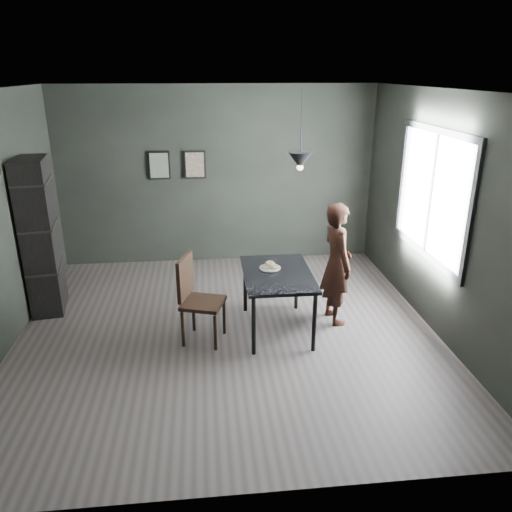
{
  "coord_description": "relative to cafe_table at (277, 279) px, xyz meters",
  "views": [
    {
      "loc": [
        -0.23,
        -5.37,
        3.0
      ],
      "look_at": [
        0.35,
        0.05,
        0.95
      ],
      "focal_mm": 35.0,
      "sensor_mm": 36.0,
      "label": 1
    }
  ],
  "objects": [
    {
      "name": "wood_chair",
      "position": [
        -0.97,
        -0.14,
        -0.08
      ],
      "size": [
        0.56,
        0.56,
        1.03
      ],
      "rotation": [
        0.0,
        0.0,
        -0.31
      ],
      "color": "black",
      "rests_on": "ground"
    },
    {
      "name": "framed_print_right",
      "position": [
        -0.95,
        2.47,
        0.93
      ],
      "size": [
        0.34,
        0.04,
        0.44
      ],
      "color": "black",
      "rests_on": "ground"
    },
    {
      "name": "ground",
      "position": [
        -0.6,
        0.0,
        -0.67
      ],
      "size": [
        5.0,
        5.0,
        0.0
      ],
      "primitive_type": "plane",
      "color": "#36312F",
      "rests_on": "ground"
    },
    {
      "name": "framed_print_left",
      "position": [
        -1.5,
        2.47,
        0.93
      ],
      "size": [
        0.34,
        0.04,
        0.44
      ],
      "color": "black",
      "rests_on": "ground"
    },
    {
      "name": "donut_pile",
      "position": [
        -0.07,
        0.12,
        0.12
      ],
      "size": [
        0.21,
        0.14,
        0.09
      ],
      "rotation": [
        0.0,
        0.0,
        -0.11
      ],
      "color": "#FAE3C2",
      "rests_on": "white_plate"
    },
    {
      "name": "back_wall",
      "position": [
        -0.6,
        2.5,
        0.73
      ],
      "size": [
        5.0,
        0.1,
        2.8
      ],
      "primitive_type": "cube",
      "color": "black",
      "rests_on": "ground"
    },
    {
      "name": "woman",
      "position": [
        0.76,
        0.17,
        0.1
      ],
      "size": [
        0.45,
        0.61,
        1.53
      ],
      "primitive_type": "imported",
      "rotation": [
        0.0,
        0.0,
        1.72
      ],
      "color": "black",
      "rests_on": "ground"
    },
    {
      "name": "pendant_lamp",
      "position": [
        0.25,
        0.1,
        1.38
      ],
      "size": [
        0.28,
        0.28,
        0.86
      ],
      "color": "black",
      "rests_on": "ground"
    },
    {
      "name": "ceiling",
      "position": [
        -0.6,
        0.0,
        2.13
      ],
      "size": [
        5.0,
        5.0,
        0.02
      ],
      "color": "silver",
      "rests_on": "ground"
    },
    {
      "name": "shelf_unit",
      "position": [
        -2.92,
        0.89,
        0.33
      ],
      "size": [
        0.47,
        0.71,
        2.0
      ],
      "primitive_type": "cube",
      "rotation": [
        0.0,
        0.0,
        0.14
      ],
      "color": "black",
      "rests_on": "ground"
    },
    {
      "name": "cafe_table",
      "position": [
        0.0,
        0.0,
        0.0
      ],
      "size": [
        0.8,
        1.2,
        0.75
      ],
      "color": "black",
      "rests_on": "ground"
    },
    {
      "name": "white_plate",
      "position": [
        -0.07,
        0.12,
        0.08
      ],
      "size": [
        0.23,
        0.23,
        0.01
      ],
      "primitive_type": "cylinder",
      "color": "white",
      "rests_on": "cafe_table"
    },
    {
      "name": "window_assembly",
      "position": [
        1.87,
        0.2,
        0.93
      ],
      "size": [
        0.04,
        1.96,
        1.56
      ],
      "color": "white",
      "rests_on": "ground"
    }
  ]
}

